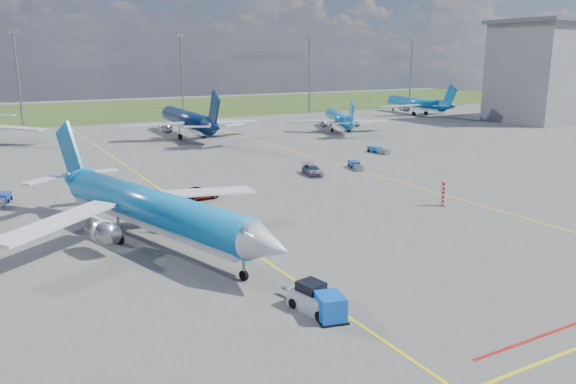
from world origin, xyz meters
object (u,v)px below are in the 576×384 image
bg_jet_n (188,137)px  baggage_tug_c (1,200)px  pushback_tug (315,299)px  service_car_c (313,170)px  baggage_tug_w (355,166)px  baggage_tug_e (378,150)px  warning_post (444,193)px  main_airliner (155,244)px  service_car_b (199,193)px  uld_container (330,307)px  bg_jet_ne (339,131)px  bg_jet_ene (415,114)px

bg_jet_n → baggage_tug_c: bg_jet_n is taller
pushback_tug → service_car_c: pushback_tug is taller
baggage_tug_w → baggage_tug_e: size_ratio=0.98×
warning_post → pushback_tug: size_ratio=0.53×
main_airliner → service_car_b: bearing=39.1°
main_airliner → baggage_tug_w: size_ratio=7.93×
uld_container → baggage_tug_w: (31.54, 40.74, -0.36)m
bg_jet_ne → baggage_tug_c: size_ratio=6.29×
uld_container → service_car_c: (23.22, 39.84, -0.10)m
pushback_tug → service_car_c: 44.73m
bg_jet_n → service_car_b: size_ratio=7.66×
warning_post → baggage_tug_w: size_ratio=0.64×
pushback_tug → baggage_tug_w: pushback_tug is taller
bg_jet_n → bg_jet_ne: (34.32, -6.95, 0.00)m
uld_container → main_airliner: bearing=119.1°
bg_jet_ne → service_car_b: size_ratio=5.89×
main_airliner → pushback_tug: 19.79m
main_airliner → uld_container: main_airliner is taller
bg_jet_n → baggage_tug_c: bearing=51.3°
service_car_b → baggage_tug_e: 42.95m
uld_container → bg_jet_ne: bearing=69.1°
main_airliner → baggage_tug_c: bearing=100.2°
warning_post → uld_container: warning_post is taller
warning_post → uld_container: size_ratio=1.43×
bg_jet_ne → uld_container: 97.25m
bg_jet_n → bg_jet_ene: bearing=-167.0°
bg_jet_ne → service_car_b: (-51.41, -45.61, 0.73)m
baggage_tug_e → service_car_c: bearing=-155.9°
bg_jet_ene → main_airliner: 130.44m
bg_jet_ne → baggage_tug_e: 31.67m
uld_container → service_car_b: 34.65m
bg_jet_n → baggage_tug_c: (-38.10, -43.33, 0.50)m
bg_jet_ene → main_airliner: main_airliner is taller
main_airliner → baggage_tug_c: 25.76m
warning_post → baggage_tug_e: 36.78m
service_car_c → baggage_tug_e: size_ratio=1.06×
service_car_b → bg_jet_n: bearing=-26.5°
baggage_tug_w → bg_jet_ene: bearing=62.9°
bg_jet_n → baggage_tug_c: size_ratio=8.18×
bg_jet_ne → service_car_b: bearing=64.9°
warning_post → bg_jet_n: bearing=95.2°
pushback_tug → uld_container: (0.09, -1.67, 0.09)m
bg_jet_n → warning_post: bearing=97.9°
uld_container → bg_jet_n: bearing=90.1°
service_car_b → service_car_c: bearing=-82.9°
service_car_c → baggage_tug_c: (-40.43, 3.83, -0.23)m
main_airliner → service_car_c: (28.91, 19.20, 0.74)m
bg_jet_ne → baggage_tug_e: (-11.62, -29.46, 0.50)m
baggage_tug_w → service_car_c: bearing=-153.4°
warning_post → baggage_tug_c: 51.49m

